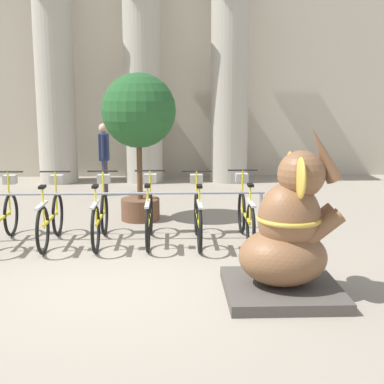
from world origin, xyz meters
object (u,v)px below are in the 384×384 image
bicycle_5 (246,215)px  potted_tree (139,118)px  person_pedestrian (104,153)px  bicycle_3 (149,215)px  bicycle_2 (100,216)px  elephant_statue (288,239)px  bicycle_4 (198,216)px  bicycle_0 (2,217)px  bicycle_1 (51,217)px

bicycle_5 → potted_tree: (-1.72, 1.47, 1.41)m
person_pedestrian → potted_tree: size_ratio=0.61×
bicycle_3 → person_pedestrian: size_ratio=1.06×
bicycle_5 → bicycle_2: bearing=-179.3°
bicycle_2 → person_pedestrian: person_pedestrian is taller
bicycle_3 → bicycle_2: bearing=-178.0°
bicycle_5 → elephant_statue: 2.29m
bicycle_2 → bicycle_4: bearing=-1.7°
person_pedestrian → bicycle_0: bearing=-105.3°
bicycle_1 → bicycle_2: same height
bicycle_0 → bicycle_1: (0.75, -0.01, 0.00)m
bicycle_5 → potted_tree: size_ratio=0.65×
bicycle_2 → elephant_statue: 3.30m
bicycle_1 → bicycle_4: bearing=-0.6°
elephant_statue → bicycle_3: bearing=126.2°
bicycle_2 → bicycle_3: same height
bicycle_2 → bicycle_5: (2.24, 0.03, 0.00)m
bicycle_5 → person_pedestrian: bearing=124.2°
bicycle_3 → elephant_statue: size_ratio=0.88×
bicycle_2 → potted_tree: size_ratio=0.65×
bicycle_4 → elephant_statue: size_ratio=0.88×
potted_tree → bicycle_1: bearing=-129.8°
bicycle_4 → bicycle_5: same height
person_pedestrian → potted_tree: bearing=-69.0°
bicycle_2 → bicycle_4: 1.49m
elephant_statue → potted_tree: (-1.88, 3.74, 1.17)m
bicycle_3 → person_pedestrian: (-1.16, 3.92, 0.54)m
bicycle_4 → person_pedestrian: person_pedestrian is taller
bicycle_2 → potted_tree: potted_tree is taller
bicycle_4 → bicycle_5: 0.75m
bicycle_1 → bicycle_5: bearing=0.9°
bicycle_2 → potted_tree: bearing=70.9°
bicycle_3 → elephant_statue: (1.66, -2.27, 0.24)m
bicycle_3 → potted_tree: bearing=98.7°
bicycle_2 → bicycle_4: (1.49, -0.04, 0.00)m
bicycle_0 → bicycle_1: same height
bicycle_2 → person_pedestrian: size_ratio=1.06×
person_pedestrian → potted_tree: (0.93, -2.44, 0.87)m
bicycle_2 → bicycle_1: bearing=-178.5°
bicycle_2 → bicycle_4: size_ratio=1.00×
bicycle_2 → bicycle_5: bearing=0.7°
bicycle_1 → bicycle_3: (1.49, 0.05, 0.00)m
bicycle_2 → person_pedestrian: bearing=96.0°
bicycle_2 → bicycle_5: same height
person_pedestrian → potted_tree: potted_tree is taller
bicycle_0 → potted_tree: bearing=36.9°
bicycle_2 → bicycle_3: size_ratio=1.00×
bicycle_4 → potted_tree: 2.31m
bicycle_1 → person_pedestrian: bearing=85.2°
bicycle_1 → bicycle_2: (0.75, 0.02, 0.00)m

